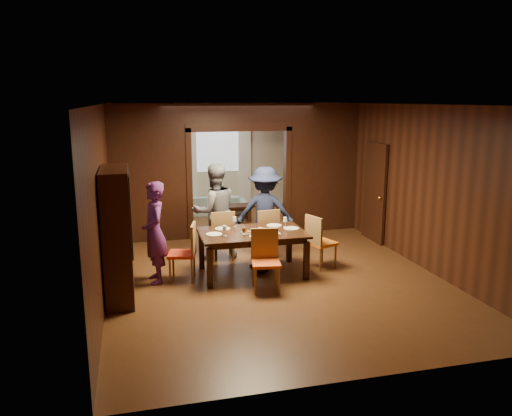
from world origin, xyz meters
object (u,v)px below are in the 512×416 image
object	(u,v)px
dining_table	(252,253)
chair_left	(182,252)
coffee_table	(235,213)
chair_far_r	(265,233)
chair_near	(266,261)
sofa	(214,204)
chair_right	(322,241)
chair_far_l	(222,235)
person_purple	(155,233)
person_navy	(265,212)
hutch	(118,235)
person_grey	(215,212)

from	to	relation	value
dining_table	chair_left	world-z (taller)	chair_left
coffee_table	chair_far_r	xyz separation A→B (m)	(-0.04, -3.02, 0.28)
chair_near	dining_table	bearing A→B (deg)	100.75
sofa	chair_left	size ratio (longest dim) A/B	1.78
dining_table	chair_right	distance (m)	1.31
chair_left	chair_far_l	size ratio (longest dim) A/B	1.00
person_purple	chair_far_l	bearing A→B (deg)	117.21
person_navy	coffee_table	xyz separation A→B (m)	(0.01, 2.92, -0.67)
person_purple	chair_far_r	distance (m)	2.28
chair_near	hutch	xyz separation A→B (m)	(-2.24, 0.24, 0.52)
chair_right	dining_table	bearing A→B (deg)	72.70
dining_table	chair_right	world-z (taller)	chair_right
person_navy	sofa	xyz separation A→B (m)	(-0.38, 3.84, -0.62)
sofa	dining_table	distance (m)	4.80
dining_table	chair_far_l	size ratio (longest dim) A/B	1.86
chair_left	chair_near	xyz separation A→B (m)	(1.24, -0.80, 0.00)
chair_far_r	hutch	bearing A→B (deg)	20.46
coffee_table	chair_right	distance (m)	3.92
person_grey	hutch	distance (m)	2.37
coffee_table	chair_right	world-z (taller)	chair_right
chair_near	chair_far_r	bearing A→B (deg)	84.50
person_purple	coffee_table	bearing A→B (deg)	143.18
person_purple	hutch	bearing A→B (deg)	-52.22
chair_far_r	hutch	distance (m)	3.06
chair_left	person_purple	bearing A→B (deg)	-79.74
person_grey	dining_table	xyz separation A→B (m)	(0.48, -1.06, -0.53)
person_purple	sofa	bearing A→B (deg)	152.10
chair_left	chair_far_r	distance (m)	1.87
person_purple	chair_near	xyz separation A→B (m)	(1.67, -0.82, -0.36)
person_grey	sofa	xyz separation A→B (m)	(0.58, 3.74, -0.66)
sofa	hutch	size ratio (longest dim) A/B	0.87
person_navy	chair_right	size ratio (longest dim) A/B	1.79
person_navy	chair_far_r	xyz separation A→B (m)	(-0.04, -0.09, -0.39)
chair_far_r	chair_near	distance (m)	1.71
person_grey	chair_near	world-z (taller)	person_grey
chair_left	hutch	world-z (taller)	hutch
coffee_table	chair_far_r	world-z (taller)	chair_far_r
chair_left	chair_far_l	world-z (taller)	same
person_purple	chair_left	distance (m)	0.56
person_purple	person_grey	size ratio (longest dim) A/B	0.93
chair_near	person_navy	bearing A→B (deg)	84.15
coffee_table	chair_far_l	distance (m)	3.10
chair_far_l	hutch	bearing A→B (deg)	40.20
chair_far_r	person_navy	bearing A→B (deg)	-118.29
sofa	hutch	world-z (taller)	hutch
dining_table	chair_right	xyz separation A→B (m)	(1.30, 0.06, 0.10)
person_grey	chair_far_r	size ratio (longest dim) A/B	1.87
person_purple	person_grey	distance (m)	1.56
sofa	hutch	xyz separation A→B (m)	(-2.31, -5.35, 0.75)
person_navy	chair_near	xyz separation A→B (m)	(-0.46, -1.75, -0.39)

